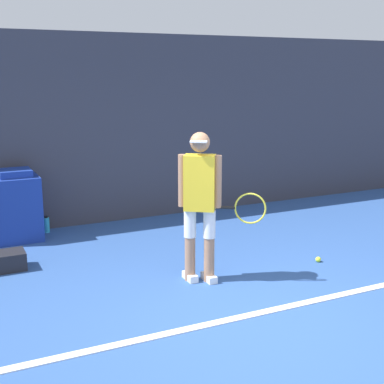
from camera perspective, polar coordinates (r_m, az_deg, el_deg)
name	(u,v)px	position (r m, az deg, el deg)	size (l,w,h in m)	color
ground_plane	(259,322)	(5.31, 7.17, -13.56)	(24.00, 24.00, 0.00)	#2D5193
back_wall	(121,129)	(8.53, -7.55, 6.67)	(24.00, 0.10, 2.93)	#383842
court_baseline	(251,315)	(5.42, 6.33, -12.92)	(21.60, 0.10, 0.01)	white
tennis_player	(201,200)	(5.93, 0.98, -0.86)	(0.83, 0.60, 1.71)	#A37556
tennis_ball	(318,259)	(6.97, 13.32, -7.01)	(0.07, 0.07, 0.07)	#D1E533
covered_chair	(18,206)	(7.95, -18.11, -1.47)	(0.61, 0.59, 1.02)	navy
water_bottle	(46,225)	(8.27, -15.26, -3.39)	(0.09, 0.09, 0.25)	#33ADD6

